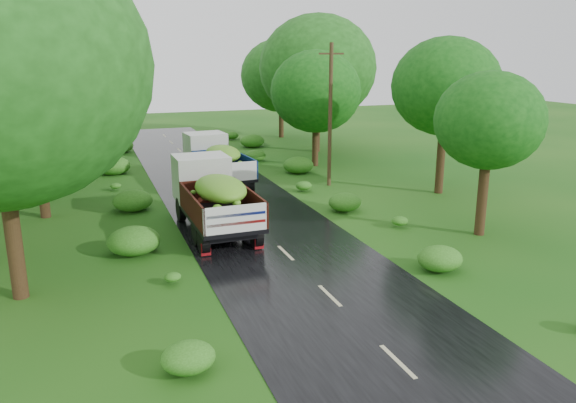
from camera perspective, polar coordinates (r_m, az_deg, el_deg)
name	(u,v)px	position (r m, az deg, el deg)	size (l,w,h in m)	color
ground	(398,362)	(14.27, 11.08, -15.70)	(120.00, 120.00, 0.00)	#124A0F
road	(317,284)	(18.24, 2.97, -8.32)	(6.50, 80.00, 0.02)	black
road_lines	(306,272)	(19.08, 1.80, -7.18)	(0.12, 69.60, 0.00)	#BFB78C
truck_near	(212,193)	(23.32, -7.71, 0.87)	(2.48, 6.72, 2.81)	black
truck_far	(216,158)	(31.37, -7.37, 4.37)	(2.75, 6.54, 2.68)	black
utility_pole	(330,114)	(30.79, 4.31, 8.86)	(1.34, 0.40, 7.70)	#382616
trees_left	(10,61)	(31.72, -26.37, 12.63)	(6.38, 33.11, 10.21)	black
trees_right	(334,81)	(38.11, 4.71, 12.12)	(6.68, 31.63, 7.96)	black
shrubs	(242,204)	(26.19, -4.67, -0.28)	(11.90, 44.00, 0.70)	#275E16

